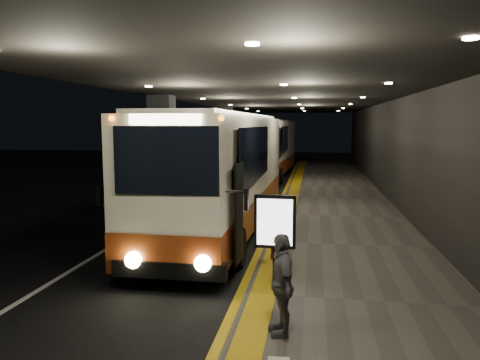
% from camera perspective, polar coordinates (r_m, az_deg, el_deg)
% --- Properties ---
extents(ground, '(90.00, 90.00, 0.00)m').
position_cam_1_polar(ground, '(12.84, -8.50, -8.64)').
color(ground, black).
extents(lane_line_white, '(0.12, 50.00, 0.01)m').
position_cam_1_polar(lane_line_white, '(18.02, -9.20, -4.14)').
color(lane_line_white, silver).
rests_on(lane_line_white, ground).
extents(kerb_stripe_yellow, '(0.18, 50.00, 0.01)m').
position_cam_1_polar(kerb_stripe_yellow, '(17.19, 4.10, -4.60)').
color(kerb_stripe_yellow, gold).
rests_on(kerb_stripe_yellow, ground).
extents(sidewalk, '(4.50, 50.00, 0.15)m').
position_cam_1_polar(sidewalk, '(17.15, 12.14, -4.53)').
color(sidewalk, '#514C44').
rests_on(sidewalk, ground).
extents(tactile_strip, '(0.50, 50.00, 0.01)m').
position_cam_1_polar(tactile_strip, '(17.13, 5.77, -4.14)').
color(tactile_strip, gold).
rests_on(tactile_strip, sidewalk).
extents(terminal_wall, '(0.10, 50.00, 6.00)m').
position_cam_1_polar(terminal_wall, '(17.11, 19.97, 5.06)').
color(terminal_wall, black).
rests_on(terminal_wall, ground).
extents(support_columns, '(0.80, 24.80, 4.40)m').
position_cam_1_polar(support_columns, '(16.69, -9.44, 2.59)').
color(support_columns, black).
rests_on(support_columns, ground).
extents(canopy, '(9.00, 50.00, 0.40)m').
position_cam_1_polar(canopy, '(16.88, 4.75, 10.86)').
color(canopy, black).
rests_on(canopy, support_columns).
extents(coach_main, '(2.66, 11.66, 3.62)m').
position_cam_1_polar(coach_main, '(14.72, -2.08, 0.30)').
color(coach_main, beige).
rests_on(coach_main, ground).
extents(coach_second, '(2.89, 11.44, 3.56)m').
position_cam_1_polar(coach_second, '(30.14, 3.45, 3.60)').
color(coach_second, beige).
rests_on(coach_second, ground).
extents(passenger_boarding, '(0.48, 0.62, 1.51)m').
position_cam_1_polar(passenger_boarding, '(10.10, 4.78, -7.55)').
color(passenger_boarding, '#B65A55').
rests_on(passenger_boarding, sidewalk).
extents(passenger_waiting_grey, '(0.72, 1.03, 1.60)m').
position_cam_1_polar(passenger_waiting_grey, '(7.43, 5.08, -12.53)').
color(passenger_waiting_grey, '#525056').
rests_on(passenger_waiting_grey, sidewalk).
extents(info_sign, '(0.86, 0.15, 1.82)m').
position_cam_1_polar(info_sign, '(9.69, 4.27, -5.30)').
color(info_sign, black).
rests_on(info_sign, sidewalk).
extents(stanchion_post, '(0.05, 0.05, 1.13)m').
position_cam_1_polar(stanchion_post, '(11.34, 3.94, -6.94)').
color(stanchion_post, black).
rests_on(stanchion_post, sidewalk).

